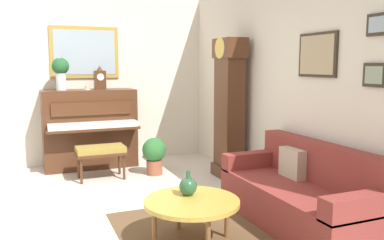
% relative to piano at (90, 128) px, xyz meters
% --- Properties ---
extents(ground_plane, '(6.40, 6.00, 0.10)m').
position_rel_piano_xyz_m(ground_plane, '(2.23, -0.30, -0.68)').
color(ground_plane, beige).
extents(wall_left, '(0.13, 4.90, 2.80)m').
position_rel_piano_xyz_m(wall_left, '(-0.37, -0.29, 0.78)').
color(wall_left, silver).
rests_on(wall_left, ground_plane).
extents(wall_back, '(5.30, 0.13, 2.80)m').
position_rel_piano_xyz_m(wall_back, '(2.25, 2.10, 0.77)').
color(wall_back, silver).
rests_on(wall_back, ground_plane).
extents(piano, '(0.87, 1.44, 1.25)m').
position_rel_piano_xyz_m(piano, '(0.00, 0.00, 0.00)').
color(piano, '#4C2B19').
rests_on(piano, ground_plane).
extents(piano_bench, '(0.42, 0.70, 0.48)m').
position_rel_piano_xyz_m(piano_bench, '(0.79, 0.03, -0.23)').
color(piano_bench, '#4C2B19').
rests_on(piano_bench, ground_plane).
extents(grandfather_clock, '(0.52, 0.34, 2.03)m').
position_rel_piano_xyz_m(grandfather_clock, '(1.39, 1.79, 0.33)').
color(grandfather_clock, '#4C2B19').
rests_on(grandfather_clock, ground_plane).
extents(couch, '(1.90, 0.80, 0.84)m').
position_rel_piano_xyz_m(couch, '(3.30, 1.65, -0.32)').
color(couch, maroon).
rests_on(couch, ground_plane).
extents(coffee_table, '(0.88, 0.88, 0.42)m').
position_rel_piano_xyz_m(coffee_table, '(3.28, 0.44, -0.25)').
color(coffee_table, gold).
rests_on(coffee_table, ground_plane).
extents(mantel_clock, '(0.13, 0.18, 0.38)m').
position_rel_piano_xyz_m(mantel_clock, '(0.00, 0.18, 0.79)').
color(mantel_clock, '#4C2B19').
rests_on(mantel_clock, piano).
extents(flower_vase, '(0.26, 0.26, 0.58)m').
position_rel_piano_xyz_m(flower_vase, '(0.00, -0.41, 0.94)').
color(flower_vase, silver).
rests_on(flower_vase, piano).
extents(teacup, '(0.12, 0.12, 0.06)m').
position_rel_piano_xyz_m(teacup, '(0.07, -0.03, 0.65)').
color(teacup, beige).
rests_on(teacup, piano).
extents(green_jug, '(0.17, 0.17, 0.24)m').
position_rel_piano_xyz_m(green_jug, '(3.14, 0.46, -0.13)').
color(green_jug, '#234C33').
rests_on(green_jug, coffee_table).
extents(potted_plant, '(0.36, 0.36, 0.56)m').
position_rel_piano_xyz_m(potted_plant, '(0.85, 0.82, -0.31)').
color(potted_plant, '#935138').
rests_on(potted_plant, ground_plane).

